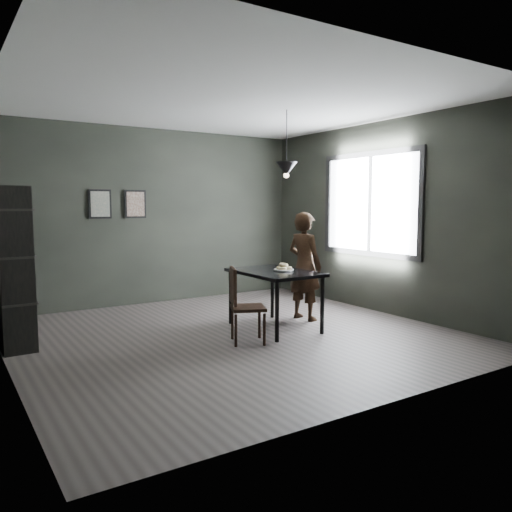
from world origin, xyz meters
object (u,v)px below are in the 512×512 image
woman (305,266)px  white_plate (284,270)px  shelf_unit (13,269)px  pendant_lamp (286,169)px  cafe_table (275,277)px  wood_chair (241,300)px

woman → white_plate: bearing=103.7°
shelf_unit → pendant_lamp: pendant_lamp is taller
cafe_table → wood_chair: 0.80m
shelf_unit → pendant_lamp: bearing=-13.8°
wood_chair → pendant_lamp: size_ratio=1.01×
cafe_table → wood_chair: bearing=-154.2°
cafe_table → pendant_lamp: 1.41m
white_plate → shelf_unit: size_ratio=0.13×
white_plate → wood_chair: size_ratio=0.26×
white_plate → shelf_unit: (-3.02, 0.86, 0.14)m
shelf_unit → wood_chair: bearing=-28.6°
shelf_unit → white_plate: bearing=-17.2°
woman → wood_chair: woman is taller
wood_chair → pendant_lamp: bearing=48.0°
woman → pendant_lamp: size_ratio=1.73×
white_plate → wood_chair: 0.89m
woman → pendant_lamp: bearing=92.7°
pendant_lamp → white_plate: bearing=-133.6°
white_plate → shelf_unit: 3.14m
cafe_table → woman: (0.65, 0.20, 0.07)m
cafe_table → shelf_unit: shelf_unit is taller
cafe_table → woman: woman is taller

